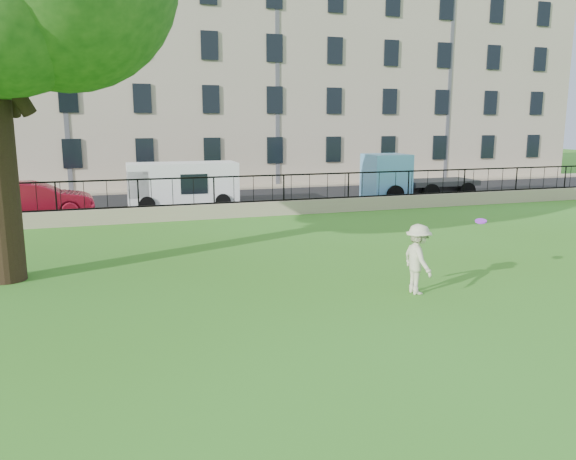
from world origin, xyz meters
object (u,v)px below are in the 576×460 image
object	(u,v)px
man	(418,259)
red_sedan	(36,200)
frisbee	(481,221)
white_van	(183,185)
blue_truck	(418,177)

from	to	relation	value
man	red_sedan	distance (m)	16.93
frisbee	white_van	bearing A→B (deg)	108.73
blue_truck	man	bearing A→B (deg)	-120.64
frisbee	red_sedan	size ratio (longest dim) A/B	0.06
blue_truck	white_van	bearing A→B (deg)	175.46
red_sedan	white_van	world-z (taller)	white_van
red_sedan	frisbee	bearing A→B (deg)	-143.65
white_van	frisbee	bearing A→B (deg)	-69.90
white_van	blue_truck	xyz separation A→B (m)	(11.73, -1.00, 0.13)
white_van	man	bearing A→B (deg)	-76.24
frisbee	red_sedan	world-z (taller)	frisbee
white_van	blue_truck	bearing A→B (deg)	-3.50
man	frisbee	xyz separation A→B (m)	(1.75, 0.13, 0.77)
man	red_sedan	world-z (taller)	man
red_sedan	blue_truck	xyz separation A→B (m)	(17.88, 0.00, 0.43)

